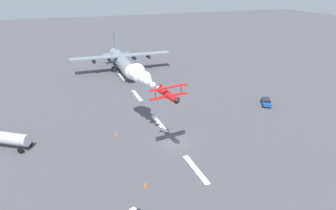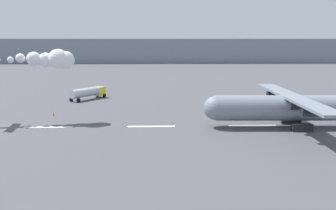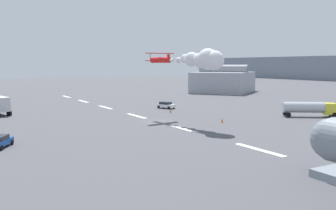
{
  "view_description": "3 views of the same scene",
  "coord_description": "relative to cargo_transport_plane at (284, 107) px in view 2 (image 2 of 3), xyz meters",
  "views": [
    {
      "loc": [
        -41.63,
        17.51,
        26.7
      ],
      "look_at": [
        -3.53,
        2.72,
        9.28
      ],
      "focal_mm": 30.79,
      "sensor_mm": 36.0,
      "label": 1
    },
    {
      "loc": [
        26.6,
        -58.87,
        14.06
      ],
      "look_at": [
        28.33,
        0.0,
        3.61
      ],
      "focal_mm": 38.74,
      "sensor_mm": 36.0,
      "label": 2
    },
    {
      "loc": [
        57.71,
        -31.68,
        10.24
      ],
      "look_at": [
        7.0,
        -1.84,
        3.75
      ],
      "focal_mm": 39.78,
      "sensor_mm": 36.0,
      "label": 3
    }
  ],
  "objects": [
    {
      "name": "runway_stripe_4",
      "position": [
        -38.7,
        1.41,
        -3.44
      ],
      "size": [
        8.0,
        0.9,
        0.01
      ],
      "primitive_type": "cube",
      "color": "white",
      "rests_on": "ground"
    },
    {
      "name": "runway_stripe_5",
      "position": [
        -21.69,
        1.41,
        -3.44
      ],
      "size": [
        8.0,
        0.9,
        0.01
      ],
      "primitive_type": "cube",
      "color": "white",
      "rests_on": "ground"
    },
    {
      "name": "runway_stripe_6",
      "position": [
        -4.68,
        1.41,
        -3.44
      ],
      "size": [
        8.0,
        0.9,
        0.01
      ],
      "primitive_type": "cube",
      "color": "white",
      "rests_on": "ground"
    },
    {
      "name": "mountain_ridge_distant",
      "position": [
        -47.21,
        177.81,
        4.22
      ],
      "size": [
        396.0,
        16.0,
        15.32
      ],
      "primitive_type": "cube",
      "color": "gray",
      "rests_on": "ground"
    },
    {
      "name": "cargo_transport_plane",
      "position": [
        0.0,
        0.0,
        0.0
      ],
      "size": [
        26.67,
        31.94,
        11.35
      ],
      "color": "gray",
      "rests_on": "ground"
    },
    {
      "name": "stunt_biplane_red",
      "position": [
        -39.36,
        5.37,
        7.51
      ],
      "size": [
        19.29,
        6.44,
        3.46
      ],
      "color": "red"
    },
    {
      "name": "fuel_tanker_truck",
      "position": [
        -37.42,
        30.04,
        -1.69
      ],
      "size": [
        7.72,
        9.63,
        2.9
      ],
      "color": "yellow",
      "rests_on": "ground"
    },
    {
      "name": "traffic_cone_far",
      "position": [
        -40.46,
        10.81,
        -3.07
      ],
      "size": [
        0.44,
        0.44,
        0.75
      ],
      "primitive_type": "cone",
      "color": "orange",
      "rests_on": "ground"
    }
  ]
}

